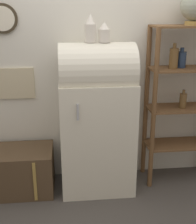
# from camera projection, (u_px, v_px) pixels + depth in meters

# --- Properties ---
(ground_plane) EXTENTS (12.00, 12.00, 0.00)m
(ground_plane) POSITION_uv_depth(u_px,v_px,m) (100.00, 199.00, 3.26)
(ground_plane) COLOR #4C4742
(wall_back) EXTENTS (7.00, 0.09, 2.70)m
(wall_back) POSITION_uv_depth(u_px,v_px,m) (93.00, 61.00, 3.37)
(wall_back) COLOR silver
(wall_back) RESTS_ON ground_plane
(refrigerator) EXTENTS (0.76, 0.60, 1.58)m
(refrigerator) POSITION_uv_depth(u_px,v_px,m) (97.00, 117.00, 3.25)
(refrigerator) COLOR silver
(refrigerator) RESTS_ON ground_plane
(suitcase_trunk) EXTENTS (0.78, 0.51, 0.47)m
(suitcase_trunk) POSITION_uv_depth(u_px,v_px,m) (17.00, 170.00, 3.35)
(suitcase_trunk) COLOR brown
(suitcase_trunk) RESTS_ON ground_plane
(shelf_unit) EXTENTS (0.77, 0.37, 1.73)m
(shelf_unit) POSITION_uv_depth(u_px,v_px,m) (183.00, 95.00, 3.36)
(shelf_unit) COLOR brown
(shelf_unit) RESTS_ON ground_plane
(globe) EXTENTS (0.29, 0.29, 0.33)m
(globe) POSITION_uv_depth(u_px,v_px,m) (195.00, 6.00, 3.06)
(globe) COLOR #AD8942
(globe) RESTS_ON shelf_unit
(vase_left) EXTENTS (0.11, 0.11, 0.26)m
(vase_left) POSITION_uv_depth(u_px,v_px,m) (90.00, 29.00, 2.96)
(vase_left) COLOR silver
(vase_left) RESTS_ON refrigerator
(vase_center) EXTENTS (0.11, 0.11, 0.19)m
(vase_center) POSITION_uv_depth(u_px,v_px,m) (104.00, 33.00, 2.97)
(vase_center) COLOR silver
(vase_center) RESTS_ON refrigerator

